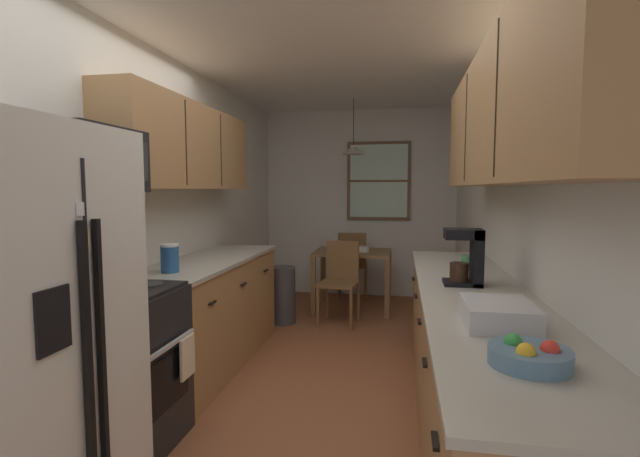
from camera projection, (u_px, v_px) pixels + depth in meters
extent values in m
plane|color=brown|center=(330.00, 365.00, 3.82)|extent=(12.00, 12.00, 0.00)
cube|color=silver|center=(177.00, 212.00, 3.95)|extent=(0.10, 9.00, 2.55)
cube|color=silver|center=(504.00, 215.00, 3.48)|extent=(0.10, 9.00, 2.55)
cube|color=silver|center=(359.00, 204.00, 6.31)|extent=(4.40, 0.10, 2.55)
cube|color=white|center=(330.00, 48.00, 3.60)|extent=(4.40, 9.00, 0.08)
cube|color=white|center=(8.00, 346.00, 1.78)|extent=(0.72, 0.82, 1.73)
cube|color=black|center=(92.00, 365.00, 1.72)|extent=(0.01, 0.01, 1.55)
cube|color=black|center=(88.00, 369.00, 1.68)|extent=(0.02, 0.02, 1.10)
cube|color=black|center=(102.00, 361.00, 1.76)|extent=(0.02, 0.02, 1.10)
cube|color=black|center=(53.00, 320.00, 1.52)|extent=(0.01, 0.15, 0.22)
cube|color=beige|center=(84.00, 239.00, 1.67)|extent=(0.01, 0.05, 0.07)
cube|color=white|center=(81.00, 209.00, 1.65)|extent=(0.01, 0.04, 0.05)
cube|color=black|center=(117.00, 372.00, 2.55)|extent=(0.62, 0.63, 0.90)
cube|color=black|center=(169.00, 381.00, 2.50)|extent=(0.01, 0.44, 0.30)
cube|color=silver|center=(172.00, 344.00, 2.48)|extent=(0.02, 0.51, 0.02)
cube|color=black|center=(114.00, 291.00, 2.51)|extent=(0.59, 0.60, 0.02)
cube|color=black|center=(68.00, 274.00, 2.56)|extent=(0.06, 0.63, 0.20)
cylinder|color=#2D2D2D|center=(73.00, 293.00, 2.40)|extent=(0.15, 0.15, 0.01)
cylinder|color=#2D2D2D|center=(107.00, 283.00, 2.67)|extent=(0.15, 0.15, 0.01)
cylinder|color=#2D2D2D|center=(121.00, 296.00, 2.35)|extent=(0.15, 0.15, 0.01)
cylinder|color=#2D2D2D|center=(150.00, 284.00, 2.62)|extent=(0.15, 0.15, 0.01)
cube|color=black|center=(88.00, 160.00, 2.47)|extent=(0.38, 0.59, 0.35)
cube|color=black|center=(114.00, 159.00, 2.38)|extent=(0.01, 0.36, 0.23)
cube|color=#2D2D33|center=(142.00, 162.00, 2.64)|extent=(0.01, 0.12, 0.23)
cube|color=#A87A4C|center=(209.00, 314.00, 3.80)|extent=(0.60, 1.88, 0.87)
cube|color=#B7B2A3|center=(208.00, 261.00, 3.76)|extent=(0.63, 1.90, 0.03)
cube|color=black|center=(213.00, 303.00, 3.11)|extent=(0.02, 0.10, 0.01)
cube|color=black|center=(244.00, 284.00, 3.72)|extent=(0.02, 0.10, 0.01)
cube|color=black|center=(266.00, 271.00, 4.33)|extent=(0.02, 0.10, 0.01)
cube|color=#A87A4C|center=(186.00, 147.00, 3.65)|extent=(0.32, 1.98, 0.67)
cube|color=#2D2319|center=(186.00, 143.00, 3.30)|extent=(0.01, 0.01, 0.61)
cube|color=#2D2319|center=(221.00, 150.00, 3.94)|extent=(0.01, 0.01, 0.61)
cube|color=#A87A4C|center=(473.00, 369.00, 2.63)|extent=(0.60, 3.22, 0.87)
cube|color=#B7B2A3|center=(476.00, 293.00, 2.59)|extent=(0.63, 3.24, 0.03)
cube|color=black|center=(435.00, 441.00, 1.40)|extent=(0.02, 0.10, 0.01)
cube|color=black|center=(425.00, 363.00, 2.03)|extent=(0.02, 0.10, 0.01)
cube|color=black|center=(419.00, 321.00, 2.66)|extent=(0.02, 0.10, 0.01)
cube|color=black|center=(416.00, 296.00, 3.30)|extent=(0.02, 0.10, 0.01)
cube|color=black|center=(413.00, 279.00, 3.93)|extent=(0.02, 0.10, 0.01)
cube|color=#A87A4C|center=(510.00, 115.00, 2.43)|extent=(0.32, 2.92, 0.74)
cube|color=#2D2319|center=(496.00, 99.00, 1.99)|extent=(0.01, 0.01, 0.68)
cube|color=#2D2319|center=(466.00, 128.00, 2.94)|extent=(0.01, 0.01, 0.68)
cube|color=brown|center=(353.00, 252.00, 5.52)|extent=(0.91, 0.72, 0.03)
cube|color=brown|center=(313.00, 286.00, 5.30)|extent=(0.06, 0.06, 0.69)
cube|color=brown|center=(387.00, 289.00, 5.15)|extent=(0.06, 0.06, 0.69)
cube|color=brown|center=(323.00, 275.00, 5.95)|extent=(0.06, 0.06, 0.69)
cube|color=brown|center=(389.00, 278.00, 5.80)|extent=(0.06, 0.06, 0.69)
cube|color=brown|center=(339.00, 284.00, 4.93)|extent=(0.44, 0.44, 0.04)
cube|color=brown|center=(343.00, 261.00, 5.08)|extent=(0.37, 0.08, 0.45)
cylinder|color=brown|center=(351.00, 310.00, 4.72)|extent=(0.04, 0.04, 0.43)
cylinder|color=brown|center=(318.00, 308.00, 4.83)|extent=(0.04, 0.04, 0.43)
cylinder|color=brown|center=(358.00, 302.00, 5.07)|extent=(0.04, 0.04, 0.43)
cylinder|color=brown|center=(327.00, 300.00, 5.17)|extent=(0.04, 0.04, 0.43)
cube|color=brown|center=(352.00, 265.00, 6.18)|extent=(0.43, 0.43, 0.04)
cube|color=brown|center=(352.00, 250.00, 5.98)|extent=(0.37, 0.06, 0.45)
cylinder|color=brown|center=(339.00, 279.00, 6.40)|extent=(0.04, 0.04, 0.43)
cylinder|color=brown|center=(365.00, 279.00, 6.37)|extent=(0.04, 0.04, 0.43)
cylinder|color=brown|center=(338.00, 284.00, 6.04)|extent=(0.04, 0.04, 0.43)
cylinder|color=brown|center=(366.00, 284.00, 6.01)|extent=(0.04, 0.04, 0.43)
cylinder|color=black|center=(354.00, 122.00, 5.38)|extent=(0.01, 0.01, 0.56)
cone|color=#B7B2A8|center=(354.00, 150.00, 5.41)|extent=(0.28, 0.28, 0.10)
sphere|color=white|center=(354.00, 148.00, 5.41)|extent=(0.06, 0.06, 0.06)
cube|color=brown|center=(379.00, 181.00, 6.17)|extent=(0.85, 0.04, 1.06)
cube|color=#B2D1B7|center=(379.00, 181.00, 6.16)|extent=(0.77, 0.01, 0.98)
cube|color=brown|center=(379.00, 181.00, 6.15)|extent=(0.77, 0.02, 0.03)
cylinder|color=#3F3F42|center=(283.00, 295.00, 5.01)|extent=(0.28, 0.28, 0.62)
cylinder|color=#265999|center=(170.00, 259.00, 3.14)|extent=(0.12, 0.12, 0.18)
cylinder|color=white|center=(169.00, 245.00, 3.13)|extent=(0.13, 0.13, 0.02)
cube|color=beige|center=(187.00, 357.00, 2.64)|extent=(0.02, 0.16, 0.24)
cube|color=black|center=(462.00, 283.00, 2.74)|extent=(0.22, 0.18, 0.02)
cube|color=black|center=(477.00, 257.00, 2.71)|extent=(0.06, 0.18, 0.34)
cube|color=black|center=(463.00, 234.00, 2.71)|extent=(0.22, 0.18, 0.06)
cylinder|color=#331E14|center=(459.00, 272.00, 2.73)|extent=(0.11, 0.11, 0.11)
cylinder|color=#3F7F4C|center=(466.00, 262.00, 3.26)|extent=(0.08, 0.08, 0.10)
torus|color=#3F7F4C|center=(474.00, 262.00, 3.25)|extent=(0.05, 0.01, 0.05)
cylinder|color=#597F9E|center=(530.00, 357.00, 1.48)|extent=(0.26, 0.26, 0.06)
cylinder|color=black|center=(530.00, 352.00, 1.48)|extent=(0.21, 0.21, 0.03)
sphere|color=red|center=(550.00, 349.00, 1.45)|extent=(0.06, 0.06, 0.06)
sphere|color=green|center=(513.00, 342.00, 1.52)|extent=(0.06, 0.06, 0.06)
sphere|color=yellow|center=(526.00, 352.00, 1.43)|extent=(0.06, 0.06, 0.06)
cube|color=silver|center=(498.00, 314.00, 1.91)|extent=(0.28, 0.34, 0.10)
cylinder|color=silver|center=(362.00, 249.00, 5.48)|extent=(0.17, 0.17, 0.06)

